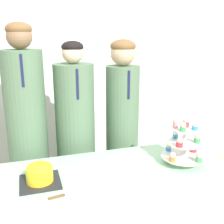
{
  "coord_description": "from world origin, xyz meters",
  "views": [
    {
      "loc": [
        -0.41,
        -1.29,
        1.56
      ],
      "look_at": [
        0.1,
        0.31,
        1.09
      ],
      "focal_mm": 45.0,
      "sensor_mm": 36.0,
      "label": 1
    }
  ],
  "objects": [
    {
      "name": "round_cake",
      "position": [
        -0.37,
        0.23,
        0.78
      ],
      "size": [
        0.23,
        0.23,
        0.12
      ],
      "color": "#232328",
      "rests_on": "table"
    },
    {
      "name": "table",
      "position": [
        0.0,
        0.28,
        0.36
      ],
      "size": [
        1.69,
        0.56,
        0.72
      ],
      "color": "#A8DBB2",
      "rests_on": "ground_plane"
    },
    {
      "name": "student_1",
      "position": [
        -0.05,
        0.82,
        0.71
      ],
      "size": [
        0.31,
        0.32,
        1.51
      ],
      "color": "#567556",
      "rests_on": "ground_plane"
    },
    {
      "name": "wall_back",
      "position": [
        0.0,
        1.59,
        1.35
      ],
      "size": [
        9.0,
        0.06,
        2.7
      ],
      "color": "silver",
      "rests_on": "ground_plane"
    },
    {
      "name": "cupcake_stand",
      "position": [
        0.56,
        0.2,
        0.87
      ],
      "size": [
        0.29,
        0.29,
        0.31
      ],
      "color": "silver",
      "rests_on": "table"
    },
    {
      "name": "student_2",
      "position": [
        0.35,
        0.82,
        0.74
      ],
      "size": [
        0.27,
        0.28,
        1.52
      ],
      "color": "#567556",
      "rests_on": "ground_plane"
    },
    {
      "name": "student_0",
      "position": [
        -0.41,
        0.82,
        0.78
      ],
      "size": [
        0.3,
        0.3,
        1.64
      ],
      "color": "#567556",
      "rests_on": "ground_plane"
    },
    {
      "name": "cake_knife",
      "position": [
        -0.24,
        0.05,
        0.72
      ],
      "size": [
        0.3,
        0.06,
        0.01
      ],
      "rotation": [
        0.0,
        0.0,
        0.15
      ],
      "color": "silver",
      "rests_on": "table"
    }
  ]
}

